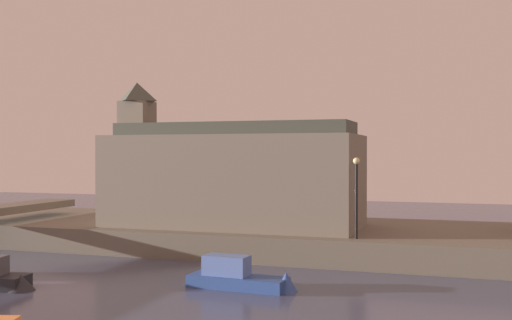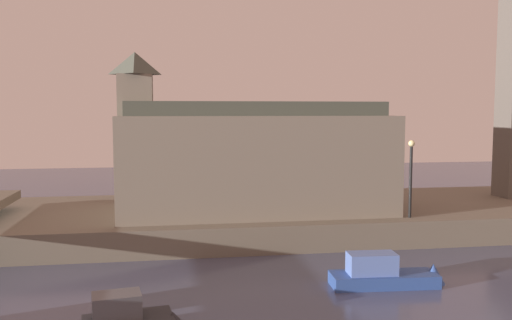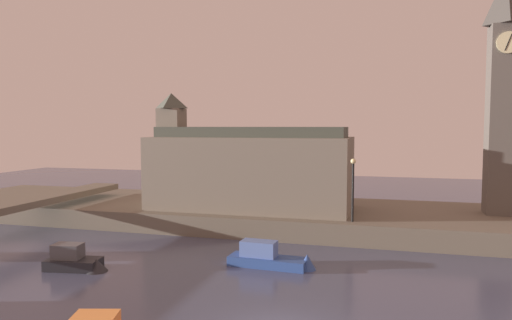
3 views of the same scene
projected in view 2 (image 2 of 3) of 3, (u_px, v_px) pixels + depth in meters
name	position (u px, v px, depth m)	size (l,w,h in m)	color
far_embankment	(352.00, 215.00, 34.71)	(70.00, 12.00, 1.50)	#6B6051
parliament_hall	(249.00, 158.00, 31.90)	(15.65, 6.87, 9.20)	slate
streetlamp	(411.00, 170.00, 29.92)	(0.36, 0.36, 4.31)	black
boat_barge_dark	(136.00, 320.00, 18.02)	(3.79, 1.90, 1.46)	#232328
boat_tour_blue	(394.00, 275.00, 23.07)	(5.23, 1.74, 1.70)	#2D4C93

